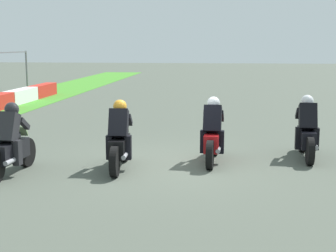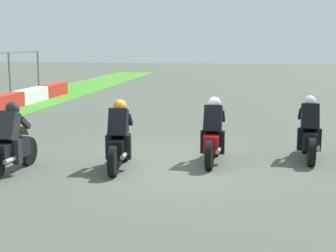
{
  "view_description": "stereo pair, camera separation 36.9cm",
  "coord_description": "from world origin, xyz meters",
  "px_view_note": "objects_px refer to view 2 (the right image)",
  "views": [
    {
      "loc": [
        -10.79,
        -1.22,
        2.7
      ],
      "look_at": [
        -0.05,
        -0.01,
        0.9
      ],
      "focal_mm": 52.72,
      "sensor_mm": 36.0,
      "label": 1
    },
    {
      "loc": [
        -10.75,
        -1.59,
        2.7
      ],
      "look_at": [
        -0.05,
        -0.01,
        0.9
      ],
      "focal_mm": 52.72,
      "sensor_mm": 36.0,
      "label": 2
    }
  ],
  "objects_px": {
    "rider_lane_a": "(309,133)",
    "rider_lane_c": "(119,140)",
    "rider_lane_b": "(213,136)",
    "rider_lane_d": "(11,144)"
  },
  "relations": [
    {
      "from": "rider_lane_b",
      "to": "rider_lane_d",
      "type": "xyz_separation_m",
      "value": [
        -1.59,
        4.15,
        0.0
      ]
    },
    {
      "from": "rider_lane_a",
      "to": "rider_lane_c",
      "type": "distance_m",
      "value": 4.47
    },
    {
      "from": "rider_lane_b",
      "to": "rider_lane_d",
      "type": "relative_size",
      "value": 1.0
    },
    {
      "from": "rider_lane_a",
      "to": "rider_lane_b",
      "type": "xyz_separation_m",
      "value": [
        -0.64,
        2.21,
        0.0
      ]
    },
    {
      "from": "rider_lane_c",
      "to": "rider_lane_b",
      "type": "bearing_deg",
      "value": -70.21
    },
    {
      "from": "rider_lane_b",
      "to": "rider_lane_d",
      "type": "bearing_deg",
      "value": 114.02
    },
    {
      "from": "rider_lane_a",
      "to": "rider_lane_d",
      "type": "height_order",
      "value": "same"
    },
    {
      "from": "rider_lane_a",
      "to": "rider_lane_d",
      "type": "xyz_separation_m",
      "value": [
        -2.22,
        6.36,
        0.0
      ]
    },
    {
      "from": "rider_lane_a",
      "to": "rider_lane_b",
      "type": "distance_m",
      "value": 2.3
    },
    {
      "from": "rider_lane_a",
      "to": "rider_lane_c",
      "type": "xyz_separation_m",
      "value": [
        -1.49,
        4.21,
        0.0
      ]
    }
  ]
}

